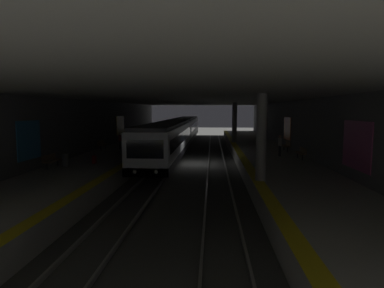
% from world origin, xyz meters
% --- Properties ---
extents(ground_plane, '(120.00, 120.00, 0.00)m').
position_xyz_m(ground_plane, '(0.00, 0.00, 0.00)').
color(ground_plane, '#42423F').
extents(track_left, '(60.00, 1.53, 0.16)m').
position_xyz_m(track_left, '(0.00, -2.20, 0.08)').
color(track_left, gray).
rests_on(track_left, ground).
extents(track_right, '(60.00, 1.53, 0.16)m').
position_xyz_m(track_right, '(0.00, 2.20, 0.08)').
color(track_right, gray).
rests_on(track_right, ground).
extents(platform_left, '(60.00, 5.30, 1.06)m').
position_xyz_m(platform_left, '(0.00, -6.55, 0.53)').
color(platform_left, '#A8A59E').
rests_on(platform_left, ground).
extents(platform_right, '(60.00, 5.30, 1.06)m').
position_xyz_m(platform_right, '(0.00, 6.55, 0.53)').
color(platform_right, '#A8A59E').
rests_on(platform_right, ground).
extents(wall_left, '(60.00, 0.56, 5.60)m').
position_xyz_m(wall_left, '(0.03, -9.45, 2.80)').
color(wall_left, slate).
rests_on(wall_left, ground).
extents(wall_right, '(60.00, 0.56, 5.60)m').
position_xyz_m(wall_right, '(0.00, 9.45, 2.80)').
color(wall_right, slate).
rests_on(wall_right, ground).
extents(ceiling_slab, '(60.00, 19.40, 0.40)m').
position_xyz_m(ceiling_slab, '(0.00, 0.00, 5.80)').
color(ceiling_slab, '#ADAAA3').
rests_on(ceiling_slab, wall_left).
extents(pillar_near, '(0.56, 0.56, 4.55)m').
position_xyz_m(pillar_near, '(-11.14, -4.35, 3.33)').
color(pillar_near, gray).
rests_on(pillar_near, platform_left).
extents(pillar_far, '(0.56, 0.56, 4.55)m').
position_xyz_m(pillar_far, '(9.05, -4.35, 3.33)').
color(pillar_far, gray).
rests_on(pillar_far, platform_left).
extents(metro_train, '(40.01, 2.83, 3.49)m').
position_xyz_m(metro_train, '(10.73, 2.20, 2.03)').
color(metro_train, silver).
rests_on(metro_train, track_right).
extents(bench_left_near, '(1.70, 0.47, 0.86)m').
position_xyz_m(bench_left_near, '(-3.45, -8.53, 1.57)').
color(bench_left_near, '#262628').
rests_on(bench_left_near, platform_left).
extents(bench_left_mid, '(1.70, 0.47, 0.86)m').
position_xyz_m(bench_left_mid, '(1.31, -8.53, 1.57)').
color(bench_left_mid, '#262628').
rests_on(bench_left_mid, platform_left).
extents(bench_right_near, '(1.70, 0.47, 0.86)m').
position_xyz_m(bench_right_near, '(-8.25, 8.53, 1.57)').
color(bench_right_near, '#262628').
rests_on(bench_right_near, platform_right).
extents(bench_right_mid, '(1.70, 0.47, 0.86)m').
position_xyz_m(bench_right_mid, '(1.40, 8.53, 1.57)').
color(bench_right_mid, '#262628').
rests_on(bench_right_mid, platform_right).
extents(bench_right_far, '(1.70, 0.47, 0.86)m').
position_xyz_m(bench_right_far, '(15.66, 8.53, 1.57)').
color(bench_right_far, '#262628').
rests_on(bench_right_far, platform_right).
extents(person_waiting_near, '(0.60, 0.23, 1.71)m').
position_xyz_m(person_waiting_near, '(-2.02, -7.22, 1.98)').
color(person_waiting_near, '#3C3C3C').
rests_on(person_waiting_near, platform_left).
extents(person_walking_mid, '(0.60, 0.22, 1.58)m').
position_xyz_m(person_walking_mid, '(1.85, 6.94, 1.90)').
color(person_walking_mid, black).
rests_on(person_walking_mid, platform_right).
extents(suitcase_rolling, '(0.33, 0.21, 0.86)m').
position_xyz_m(suitcase_rolling, '(-6.44, 6.37, 1.33)').
color(suitcase_rolling, maroon).
rests_on(suitcase_rolling, platform_right).
extents(trash_bin, '(0.44, 0.44, 0.85)m').
position_xyz_m(trash_bin, '(-7.78, 7.80, 1.48)').
color(trash_bin, '#595B5E').
rests_on(trash_bin, platform_right).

